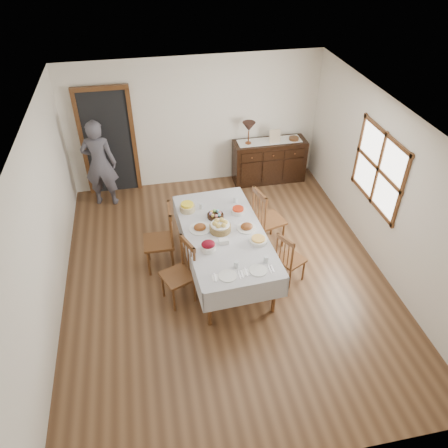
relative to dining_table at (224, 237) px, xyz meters
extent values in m
plane|color=brown|center=(0.00, -0.08, -0.71)|extent=(6.00, 6.00, 0.00)
cube|color=silver|center=(0.00, -0.08, 1.89)|extent=(5.00, 6.00, 0.02)
cube|color=white|center=(0.00, 2.92, 0.59)|extent=(5.00, 0.02, 2.60)
cube|color=white|center=(0.00, -3.08, 0.59)|extent=(5.00, 0.02, 2.60)
cube|color=white|center=(-2.50, -0.08, 0.59)|extent=(0.02, 6.00, 2.60)
cube|color=white|center=(2.50, -0.08, 0.59)|extent=(0.02, 6.00, 2.60)
cube|color=white|center=(2.49, 0.22, 0.79)|extent=(0.02, 1.30, 1.10)
cube|color=brown|center=(2.48, 0.22, 0.79)|extent=(0.03, 1.46, 1.26)
cube|color=black|center=(-1.70, 2.88, 0.34)|extent=(0.90, 0.06, 2.10)
cube|color=brown|center=(-1.70, 2.86, 0.34)|extent=(1.04, 0.08, 2.18)
cube|color=#BDBCC0|center=(0.00, 0.00, 0.07)|extent=(1.29, 2.37, 0.04)
cylinder|color=brown|center=(-0.41, -1.02, -0.34)|extent=(0.06, 0.06, 0.75)
cylinder|color=brown|center=(0.53, -0.97, -0.34)|extent=(0.06, 0.06, 0.75)
cylinder|color=brown|center=(-0.53, 0.97, -0.34)|extent=(0.06, 0.06, 0.75)
cylinder|color=brown|center=(0.41, 1.02, -0.34)|extent=(0.06, 0.06, 0.75)
cube|color=#BDBCC0|center=(-0.59, -0.03, -0.08)|extent=(0.16, 2.35, 0.36)
cube|color=#BDBCC0|center=(0.59, 0.03, -0.08)|extent=(0.16, 2.35, 0.36)
cube|color=#BDBCC0|center=(0.07, -1.16, -0.08)|extent=(1.19, 0.09, 0.36)
cube|color=#BDBCC0|center=(-0.07, 1.16, -0.08)|extent=(1.19, 0.09, 0.36)
cube|color=brown|center=(-0.78, -0.44, -0.26)|extent=(0.56, 0.56, 0.04)
cylinder|color=brown|center=(-1.00, -0.35, -0.50)|extent=(0.04, 0.04, 0.44)
cylinder|color=brown|center=(-0.87, -0.67, -0.50)|extent=(0.04, 0.04, 0.44)
cylinder|color=brown|center=(-0.68, -0.22, -0.50)|extent=(0.04, 0.04, 0.44)
cylinder|color=brown|center=(-0.55, -0.54, -0.50)|extent=(0.04, 0.04, 0.44)
cylinder|color=brown|center=(-0.67, -0.20, 0.03)|extent=(0.04, 0.04, 0.57)
cylinder|color=brown|center=(-0.53, -0.54, 0.03)|extent=(0.04, 0.04, 0.57)
cube|color=brown|center=(-0.60, -0.37, 0.27)|extent=(0.19, 0.39, 0.08)
cylinder|color=brown|center=(-0.63, -0.29, 0.01)|extent=(0.02, 0.02, 0.47)
cylinder|color=brown|center=(-0.60, -0.37, 0.01)|extent=(0.02, 0.02, 0.47)
cylinder|color=brown|center=(-0.56, -0.45, 0.01)|extent=(0.02, 0.02, 0.47)
cube|color=brown|center=(-0.99, 0.35, -0.21)|extent=(0.48, 0.48, 0.04)
cylinder|color=brown|center=(-1.17, 0.54, -0.47)|extent=(0.04, 0.04, 0.48)
cylinder|color=brown|center=(-1.18, 0.16, -0.47)|extent=(0.04, 0.04, 0.48)
cylinder|color=brown|center=(-0.79, 0.53, -0.47)|extent=(0.04, 0.04, 0.48)
cylinder|color=brown|center=(-0.80, 0.15, -0.47)|extent=(0.04, 0.04, 0.48)
cylinder|color=brown|center=(-0.77, 0.54, 0.10)|extent=(0.04, 0.04, 0.62)
cylinder|color=brown|center=(-0.78, 0.14, 0.10)|extent=(0.04, 0.04, 0.62)
cube|color=brown|center=(-0.77, 0.34, 0.37)|extent=(0.05, 0.45, 0.09)
cylinder|color=brown|center=(-0.77, 0.44, 0.08)|extent=(0.02, 0.02, 0.51)
cylinder|color=brown|center=(-0.77, 0.34, 0.08)|extent=(0.02, 0.02, 0.51)
cylinder|color=brown|center=(-0.78, 0.24, 0.08)|extent=(0.02, 0.02, 0.51)
cube|color=brown|center=(0.98, -0.36, -0.31)|extent=(0.50, 0.50, 0.04)
cylinder|color=brown|center=(1.18, -0.42, -0.52)|extent=(0.03, 0.03, 0.38)
cylinder|color=brown|center=(1.04, -0.15, -0.52)|extent=(0.03, 0.03, 0.38)
cylinder|color=brown|center=(0.91, -0.56, -0.52)|extent=(0.03, 0.03, 0.38)
cylinder|color=brown|center=(0.77, -0.29, -0.52)|extent=(0.03, 0.03, 0.38)
cylinder|color=brown|center=(0.90, -0.58, -0.06)|extent=(0.04, 0.04, 0.50)
cylinder|color=brown|center=(0.75, -0.29, -0.06)|extent=(0.04, 0.04, 0.50)
cube|color=brown|center=(0.83, -0.44, 0.15)|extent=(0.20, 0.33, 0.07)
cylinder|color=brown|center=(0.86, -0.51, -0.08)|extent=(0.02, 0.02, 0.41)
cylinder|color=brown|center=(0.83, -0.44, -0.08)|extent=(0.02, 0.02, 0.41)
cylinder|color=brown|center=(0.79, -0.37, -0.08)|extent=(0.02, 0.02, 0.41)
cube|color=brown|center=(0.89, 0.57, -0.22)|extent=(0.57, 0.57, 0.04)
cylinder|color=brown|center=(1.12, 0.43, -0.48)|extent=(0.04, 0.04, 0.48)
cylinder|color=brown|center=(1.02, 0.80, -0.48)|extent=(0.04, 0.04, 0.48)
cylinder|color=brown|center=(0.75, 0.34, -0.48)|extent=(0.04, 0.04, 0.48)
cylinder|color=brown|center=(0.66, 0.70, -0.48)|extent=(0.04, 0.04, 0.48)
cylinder|color=brown|center=(0.73, 0.32, 0.09)|extent=(0.04, 0.04, 0.62)
cylinder|color=brown|center=(0.63, 0.70, 0.09)|extent=(0.04, 0.04, 0.62)
cube|color=brown|center=(0.68, 0.51, 0.36)|extent=(0.16, 0.44, 0.09)
cylinder|color=brown|center=(0.71, 0.42, 0.07)|extent=(0.02, 0.02, 0.51)
cylinder|color=brown|center=(0.68, 0.51, 0.07)|extent=(0.02, 0.02, 0.51)
cylinder|color=brown|center=(0.66, 0.61, 0.07)|extent=(0.02, 0.02, 0.51)
cube|color=black|center=(1.49, 2.64, -0.27)|extent=(1.49, 0.50, 0.89)
cube|color=black|center=(1.04, 2.38, 0.00)|extent=(0.42, 0.02, 0.18)
sphere|color=brown|center=(1.04, 2.36, 0.00)|extent=(0.03, 0.03, 0.03)
cube|color=black|center=(1.49, 2.38, 0.00)|extent=(0.42, 0.02, 0.18)
sphere|color=brown|center=(1.49, 2.36, 0.00)|extent=(0.03, 0.03, 0.03)
cube|color=black|center=(1.93, 2.38, 0.00)|extent=(0.42, 0.02, 0.18)
sphere|color=brown|center=(1.93, 2.36, 0.00)|extent=(0.03, 0.03, 0.03)
imported|color=#514F5A|center=(-1.89, 2.43, 0.21)|extent=(0.63, 0.47, 1.85)
cylinder|color=brown|center=(-0.05, 0.05, 0.15)|extent=(0.32, 0.32, 0.11)
cylinder|color=white|center=(-0.05, 0.05, 0.21)|extent=(0.29, 0.29, 0.02)
sphere|color=#D4B152|center=(0.03, 0.05, 0.24)|extent=(0.08, 0.08, 0.08)
sphere|color=#D4B152|center=(-0.01, 0.12, 0.24)|extent=(0.08, 0.08, 0.08)
sphere|color=#D4B152|center=(-0.09, 0.12, 0.24)|extent=(0.08, 0.08, 0.08)
sphere|color=#D4B152|center=(-0.13, 0.05, 0.24)|extent=(0.08, 0.08, 0.08)
sphere|color=#D4B152|center=(-0.09, -0.02, 0.24)|extent=(0.08, 0.08, 0.08)
sphere|color=#D4B152|center=(-0.01, -0.02, 0.24)|extent=(0.08, 0.08, 0.08)
cylinder|color=black|center=(-0.06, 0.41, 0.12)|extent=(0.26, 0.26, 0.05)
ellipsoid|color=pink|center=(0.01, 0.41, 0.17)|extent=(0.05, 0.05, 0.06)
ellipsoid|color=#6EDCF7|center=(-0.01, 0.46, 0.17)|extent=(0.05, 0.05, 0.06)
ellipsoid|color=#85D771|center=(-0.06, 0.49, 0.17)|extent=(0.05, 0.05, 0.06)
ellipsoid|color=#FFB742|center=(-0.11, 0.46, 0.17)|extent=(0.05, 0.05, 0.06)
ellipsoid|color=#B387CD|center=(-0.13, 0.41, 0.17)|extent=(0.05, 0.05, 0.06)
ellipsoid|color=#FFE969|center=(-0.11, 0.36, 0.17)|extent=(0.05, 0.05, 0.06)
ellipsoid|color=pink|center=(-0.06, 0.34, 0.17)|extent=(0.05, 0.05, 0.06)
ellipsoid|color=#6EDCF7|center=(-0.01, 0.36, 0.17)|extent=(0.05, 0.05, 0.06)
cylinder|color=white|center=(-0.35, 0.15, 0.10)|extent=(0.33, 0.33, 0.02)
ellipsoid|color=brown|center=(-0.35, 0.15, 0.13)|extent=(0.19, 0.16, 0.11)
cylinder|color=white|center=(0.36, 0.02, 0.10)|extent=(0.30, 0.30, 0.02)
ellipsoid|color=brown|center=(0.36, 0.02, 0.13)|extent=(0.19, 0.16, 0.11)
cylinder|color=white|center=(-0.30, -0.36, 0.14)|extent=(0.22, 0.22, 0.08)
ellipsoid|color=maroon|center=(-0.30, -0.36, 0.20)|extent=(0.20, 0.17, 0.11)
cylinder|color=white|center=(0.32, 0.46, 0.12)|extent=(0.22, 0.22, 0.06)
cylinder|color=red|center=(0.32, 0.46, 0.17)|extent=(0.18, 0.18, 0.03)
cylinder|color=tan|center=(-0.47, 0.68, 0.14)|extent=(0.25, 0.25, 0.10)
cylinder|color=yellow|center=(-0.47, 0.68, 0.21)|extent=(0.20, 0.20, 0.04)
cylinder|color=white|center=(0.45, -0.33, 0.12)|extent=(0.27, 0.27, 0.05)
cylinder|color=#FBBC51|center=(0.45, -0.33, 0.16)|extent=(0.20, 0.20, 0.02)
cube|color=white|center=(-0.06, -0.25, 0.13)|extent=(0.15, 0.10, 0.07)
cylinder|color=white|center=(-0.14, -0.94, 0.10)|extent=(0.25, 0.25, 0.01)
cube|color=white|center=(-0.31, -0.94, 0.10)|extent=(0.09, 0.12, 0.01)
cube|color=silver|center=(-0.31, -0.94, 0.10)|extent=(0.02, 0.16, 0.01)
cube|color=silver|center=(0.02, -0.94, 0.10)|extent=(0.02, 0.18, 0.01)
cube|color=silver|center=(0.06, -0.94, 0.10)|extent=(0.03, 0.14, 0.01)
cylinder|color=silver|center=(0.01, -0.79, 0.14)|extent=(0.07, 0.07, 0.10)
cylinder|color=white|center=(0.29, -0.92, 0.10)|extent=(0.25, 0.25, 0.01)
cube|color=white|center=(0.12, -0.92, 0.10)|extent=(0.09, 0.12, 0.01)
cube|color=silver|center=(0.12, -0.92, 0.10)|extent=(0.02, 0.16, 0.01)
cube|color=silver|center=(0.45, -0.92, 0.10)|extent=(0.02, 0.18, 0.01)
cube|color=silver|center=(0.49, -0.92, 0.10)|extent=(0.03, 0.14, 0.01)
cylinder|color=silver|center=(0.44, -0.77, 0.14)|extent=(0.07, 0.07, 0.10)
cylinder|color=silver|center=(-0.24, 0.68, 0.14)|extent=(0.06, 0.06, 0.10)
cylinder|color=silver|center=(0.34, 0.76, 0.14)|extent=(0.07, 0.07, 0.10)
cube|color=white|center=(1.47, 2.66, 0.18)|extent=(1.30, 0.35, 0.01)
cylinder|color=brown|center=(1.02, 2.63, 0.19)|extent=(0.12, 0.12, 0.03)
cylinder|color=brown|center=(1.02, 2.63, 0.33)|extent=(0.02, 0.02, 0.25)
cone|color=#38211B|center=(1.02, 2.63, 0.55)|extent=(0.26, 0.26, 0.18)
cube|color=beige|center=(1.55, 2.56, 0.32)|extent=(0.22, 0.08, 0.28)
cylinder|color=brown|center=(1.97, 2.61, 0.21)|extent=(0.20, 0.20, 0.06)
camera|label=1|loc=(-1.02, -5.09, 4.16)|focal=35.00mm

